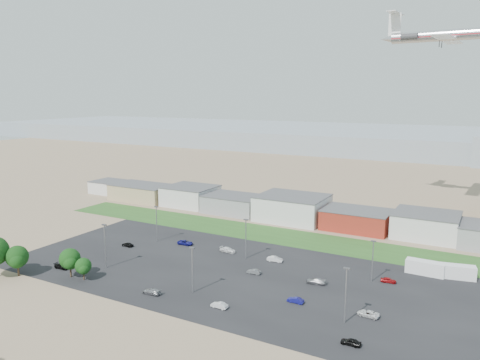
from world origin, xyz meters
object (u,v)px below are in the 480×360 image
Objects in this scene: parked_car_1 at (295,300)px; parked_car_5 at (128,244)px; parked_car_3 at (152,291)px; parked_car_12 at (316,281)px; parked_car_0 at (368,314)px; parked_car_8 at (388,280)px; parked_car_10 at (62,266)px; parked_car_13 at (219,305)px; parked_car_6 at (228,250)px; parked_car_7 at (254,272)px; parked_car_9 at (185,243)px; box_trailer_a at (425,268)px; airliner at (452,35)px; parked_car_2 at (351,342)px; parked_car_11 at (275,259)px.

parked_car_5 is (-54.15, 10.72, 0.02)m from parked_car_1.
parked_car_3 is 0.95× the size of parked_car_12.
parked_car_0 reaches higher than parked_car_8.
parked_car_10 reaches higher than parked_car_13.
parked_car_6 is at bearing -124.99° from parked_car_1.
parked_car_3 is 30.67m from parked_car_6.
parked_car_3 is 1.18× the size of parked_car_13.
parked_car_6 is (-41.74, 18.87, 0.07)m from parked_car_0.
parked_car_5 is 0.99× the size of parked_car_13.
parked_car_1 is at bearing 108.45° from parked_car_3.
parked_car_9 is at bearing -113.00° from parked_car_7.
box_trailer_a is 86.18m from parked_car_10.
parked_car_8 is 55.34m from parked_car_9.
airliner is at bearing -8.28° from parked_car_8.
parked_car_7 is 30.32m from parked_car_8.
parked_car_7 is (-28.72, 8.67, -0.03)m from parked_car_0.
parked_car_9 is (-61.75, -9.03, -0.99)m from box_trailer_a.
parked_car_7 is (-35.08, -19.00, -1.06)m from box_trailer_a.
parked_car_1 is 17.40m from parked_car_7.
parked_car_8 is at bearing 179.10° from parked_car_2.
parked_car_6 is at bearing -151.22° from parked_car_13.
parked_car_1 is 1.02× the size of parked_car_8.
parked_car_6 is at bearing -167.81° from box_trailer_a.
parked_car_8 is at bearing 106.45° from parked_car_7.
parked_car_3 is 33.10m from parked_car_9.
parked_car_9 reaches higher than parked_car_5.
parked_car_5 is at bearing -9.07° from parked_car_10.
airliner is 10.53× the size of parked_car_9.
parked_car_1 is 0.83× the size of parked_car_10.
parked_car_3 is at bearing -90.83° from parked_car_2.
airliner is 122.84m from parked_car_5.
parked_car_9 is at bearing 83.52° from parked_car_8.
box_trailer_a is 2.06× the size of parked_car_0.
parked_car_10 is at bearing -79.31° from parked_car_1.
parked_car_10 is at bearing -94.65° from parked_car_3.
parked_car_9 is (-55.39, 18.64, 0.04)m from parked_car_0.
parked_car_3 is at bearing -109.53° from airliner.
parked_car_8 is at bearing -97.34° from parked_car_11.
parked_car_11 is (40.63, 8.85, 0.06)m from parked_car_5.
parked_car_3 is at bearing -83.82° from parked_car_13.
parked_car_0 is 1.21× the size of parked_car_2.
parked_car_8 reaches higher than parked_car_7.
box_trailer_a is at bearing 145.31° from parked_car_1.
box_trailer_a is at bearing 104.46° from parked_car_5.
airliner is 120.60m from parked_car_13.
parked_car_12 is at bearing 115.06° from parked_car_8.
parked_car_1 is 0.77× the size of parked_car_6.
airliner reaches higher than parked_car_10.
parked_car_10 is at bearing 116.83° from parked_car_11.
box_trailer_a reaches higher than parked_car_7.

